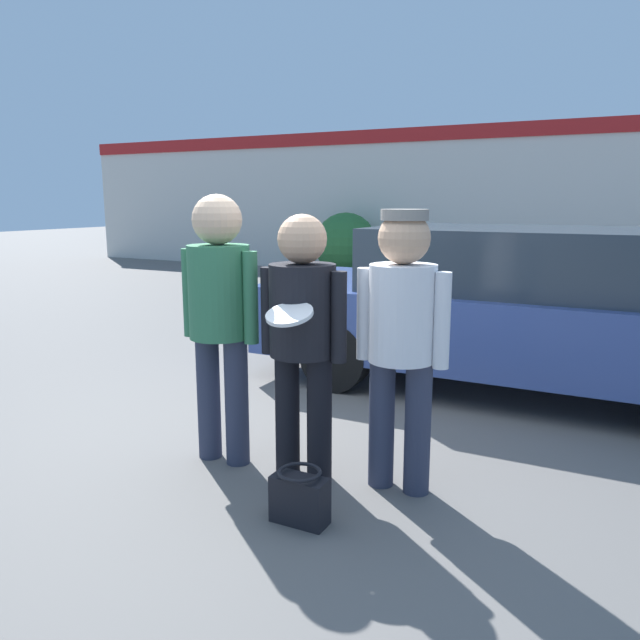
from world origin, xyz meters
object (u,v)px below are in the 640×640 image
person_right (402,326)px  handbag (300,497)px  person_middle_with_frisbee (303,325)px  parked_car_near (517,308)px  shrub (346,244)px  person_left (220,305)px

person_right → handbag: bearing=-117.3°
person_middle_with_frisbee → parked_car_near: bearing=72.7°
person_middle_with_frisbee → handbag: person_middle_with_frisbee is taller
parked_car_near → handbag: parked_car_near is taller
person_right → parked_car_near: bearing=85.0°
parked_car_near → shrub: (-4.95, 6.98, -0.02)m
person_middle_with_frisbee → person_right: 0.59m
person_middle_with_frisbee → person_right: bearing=10.9°
person_middle_with_frisbee → handbag: size_ratio=5.29×
shrub → person_right: bearing=-63.2°
handbag → person_left: bearing=150.1°
person_right → parked_car_near: person_right is taller
person_left → person_right: size_ratio=1.05×
person_middle_with_frisbee → person_left: bearing=-177.5°
handbag → parked_car_near: bearing=80.1°
person_middle_with_frisbee → person_right: (0.57, 0.11, 0.03)m
parked_car_near → shrub: bearing=125.3°
person_left → handbag: (0.83, -0.48, -0.88)m
person_left → shrub: (-3.59, 9.53, -0.33)m
person_left → parked_car_near: bearing=61.9°
person_left → shrub: bearing=110.6°
person_middle_with_frisbee → handbag: (0.26, -0.50, -0.81)m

